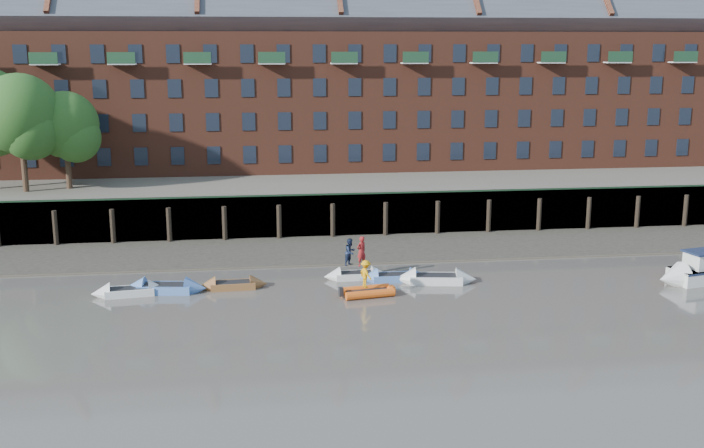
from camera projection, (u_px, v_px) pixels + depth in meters
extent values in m
plane|color=#59544D|center=(419.00, 338.00, 40.86)|extent=(220.00, 220.00, 0.00)
cube|color=#3D382F|center=(367.00, 249.00, 58.29)|extent=(110.00, 8.00, 0.50)
cube|color=#4C4336|center=(374.00, 262.00, 55.00)|extent=(110.00, 1.60, 0.10)
cube|color=#2D2A26|center=(358.00, 214.00, 62.20)|extent=(110.00, 0.80, 3.20)
cylinder|color=black|center=(55.00, 228.00, 58.89)|extent=(0.36, 0.36, 2.60)
cylinder|color=black|center=(113.00, 227.00, 59.39)|extent=(0.36, 0.36, 2.60)
cylinder|color=black|center=(169.00, 225.00, 59.89)|extent=(0.36, 0.36, 2.60)
cylinder|color=black|center=(225.00, 224.00, 60.39)|extent=(0.36, 0.36, 2.60)
cylinder|color=black|center=(279.00, 222.00, 60.89)|extent=(0.36, 0.36, 2.60)
cylinder|color=black|center=(333.00, 221.00, 61.39)|extent=(0.36, 0.36, 2.60)
cylinder|color=black|center=(386.00, 219.00, 61.89)|extent=(0.36, 0.36, 2.60)
cylinder|color=black|center=(438.00, 218.00, 62.39)|extent=(0.36, 0.36, 2.60)
cylinder|color=black|center=(489.00, 217.00, 62.88)|extent=(0.36, 0.36, 2.60)
cylinder|color=black|center=(539.00, 215.00, 63.38)|extent=(0.36, 0.36, 2.60)
cylinder|color=black|center=(589.00, 214.00, 63.88)|extent=(0.36, 0.36, 2.60)
cylinder|color=black|center=(637.00, 212.00, 64.38)|extent=(0.36, 0.36, 2.60)
cylinder|color=black|center=(685.00, 211.00, 64.88)|extent=(0.36, 0.36, 2.60)
cube|color=#264C2D|center=(359.00, 194.00, 61.55)|extent=(110.00, 0.06, 0.10)
cube|color=#5E594D|center=(338.00, 184.00, 75.37)|extent=(110.00, 28.00, 3.20)
cube|color=brown|center=(337.00, 100.00, 74.68)|extent=(80.00, 10.00, 12.00)
cube|color=#42444C|center=(336.00, 18.00, 73.12)|extent=(80.60, 15.56, 15.56)
cube|color=black|center=(29.00, 158.00, 67.49)|extent=(1.10, 0.12, 1.50)
cube|color=black|center=(67.00, 158.00, 67.86)|extent=(1.10, 0.12, 1.50)
cube|color=black|center=(104.00, 157.00, 68.24)|extent=(1.10, 0.12, 1.50)
cube|color=black|center=(141.00, 156.00, 68.61)|extent=(1.10, 0.12, 1.50)
cube|color=black|center=(178.00, 156.00, 68.99)|extent=(1.10, 0.12, 1.50)
cube|color=black|center=(214.00, 155.00, 69.36)|extent=(1.10, 0.12, 1.50)
cube|color=black|center=(250.00, 155.00, 69.74)|extent=(1.10, 0.12, 1.50)
cube|color=black|center=(285.00, 154.00, 70.11)|extent=(1.10, 0.12, 1.50)
cube|color=black|center=(320.00, 153.00, 70.49)|extent=(1.10, 0.12, 1.50)
cube|color=black|center=(355.00, 153.00, 70.86)|extent=(1.10, 0.12, 1.50)
cube|color=black|center=(389.00, 152.00, 71.24)|extent=(1.10, 0.12, 1.50)
cube|color=black|center=(423.00, 152.00, 71.61)|extent=(1.10, 0.12, 1.50)
cube|color=black|center=(457.00, 151.00, 71.98)|extent=(1.10, 0.12, 1.50)
cube|color=black|center=(490.00, 151.00, 72.36)|extent=(1.10, 0.12, 1.50)
cube|color=black|center=(523.00, 150.00, 72.73)|extent=(1.10, 0.12, 1.50)
cube|color=black|center=(555.00, 149.00, 73.11)|extent=(1.10, 0.12, 1.50)
cube|color=black|center=(587.00, 149.00, 73.48)|extent=(1.10, 0.12, 1.50)
cube|color=black|center=(619.00, 148.00, 73.86)|extent=(1.10, 0.12, 1.50)
cube|color=black|center=(651.00, 148.00, 74.23)|extent=(1.10, 0.12, 1.50)
cube|color=black|center=(682.00, 147.00, 74.61)|extent=(1.10, 0.12, 1.50)
cube|color=black|center=(26.00, 124.00, 66.88)|extent=(1.10, 0.12, 1.50)
cube|color=black|center=(64.00, 124.00, 67.26)|extent=(1.10, 0.12, 1.50)
cube|color=black|center=(102.00, 123.00, 67.63)|extent=(1.10, 0.12, 1.50)
cube|color=black|center=(139.00, 123.00, 68.01)|extent=(1.10, 0.12, 1.50)
cube|color=black|center=(176.00, 122.00, 68.38)|extent=(1.10, 0.12, 1.50)
cube|color=black|center=(213.00, 122.00, 68.75)|extent=(1.10, 0.12, 1.50)
cube|color=black|center=(249.00, 122.00, 69.13)|extent=(1.10, 0.12, 1.50)
cube|color=black|center=(284.00, 121.00, 69.50)|extent=(1.10, 0.12, 1.50)
cube|color=black|center=(320.00, 121.00, 69.88)|extent=(1.10, 0.12, 1.50)
cube|color=black|center=(355.00, 120.00, 70.25)|extent=(1.10, 0.12, 1.50)
cube|color=black|center=(389.00, 120.00, 70.63)|extent=(1.10, 0.12, 1.50)
cube|color=black|center=(424.00, 119.00, 71.00)|extent=(1.10, 0.12, 1.50)
cube|color=black|center=(457.00, 119.00, 71.38)|extent=(1.10, 0.12, 1.50)
cube|color=black|center=(491.00, 119.00, 71.75)|extent=(1.10, 0.12, 1.50)
cube|color=black|center=(524.00, 118.00, 72.13)|extent=(1.10, 0.12, 1.50)
cube|color=black|center=(557.00, 118.00, 72.50)|extent=(1.10, 0.12, 1.50)
cube|color=black|center=(589.00, 117.00, 72.87)|extent=(1.10, 0.12, 1.50)
cube|color=black|center=(622.00, 117.00, 73.25)|extent=(1.10, 0.12, 1.50)
cube|color=black|center=(653.00, 117.00, 73.62)|extent=(1.10, 0.12, 1.50)
cube|color=black|center=(685.00, 116.00, 74.00)|extent=(1.10, 0.12, 1.50)
cube|color=black|center=(23.00, 89.00, 66.27)|extent=(1.10, 0.12, 1.50)
cube|color=black|center=(62.00, 89.00, 66.65)|extent=(1.10, 0.12, 1.50)
cube|color=black|center=(100.00, 89.00, 67.02)|extent=(1.10, 0.12, 1.50)
cube|color=black|center=(137.00, 89.00, 67.40)|extent=(1.10, 0.12, 1.50)
cube|color=black|center=(175.00, 88.00, 67.77)|extent=(1.10, 0.12, 1.50)
cube|color=black|center=(211.00, 88.00, 68.15)|extent=(1.10, 0.12, 1.50)
cube|color=black|center=(248.00, 88.00, 68.52)|extent=(1.10, 0.12, 1.50)
cube|color=black|center=(284.00, 88.00, 68.90)|extent=(1.10, 0.12, 1.50)
cube|color=black|center=(319.00, 87.00, 69.27)|extent=(1.10, 0.12, 1.50)
cube|color=black|center=(355.00, 87.00, 69.64)|extent=(1.10, 0.12, 1.50)
cube|color=black|center=(390.00, 87.00, 70.02)|extent=(1.10, 0.12, 1.50)
cube|color=black|center=(424.00, 87.00, 70.39)|extent=(1.10, 0.12, 1.50)
cube|color=black|center=(458.00, 86.00, 70.77)|extent=(1.10, 0.12, 1.50)
cube|color=black|center=(492.00, 86.00, 71.14)|extent=(1.10, 0.12, 1.50)
cube|color=black|center=(526.00, 86.00, 71.52)|extent=(1.10, 0.12, 1.50)
cube|color=black|center=(559.00, 86.00, 71.89)|extent=(1.10, 0.12, 1.50)
cube|color=black|center=(591.00, 85.00, 72.27)|extent=(1.10, 0.12, 1.50)
cube|color=black|center=(624.00, 85.00, 72.64)|extent=(1.10, 0.12, 1.50)
cube|color=black|center=(656.00, 85.00, 73.02)|extent=(1.10, 0.12, 1.50)
cube|color=black|center=(688.00, 85.00, 73.39)|extent=(1.10, 0.12, 1.50)
cube|color=black|center=(20.00, 54.00, 65.67)|extent=(1.10, 0.12, 1.50)
cube|color=black|center=(59.00, 54.00, 66.04)|extent=(1.10, 0.12, 1.50)
cube|color=black|center=(97.00, 54.00, 66.41)|extent=(1.10, 0.12, 1.50)
cube|color=black|center=(135.00, 54.00, 66.79)|extent=(1.10, 0.12, 1.50)
cube|color=black|center=(173.00, 54.00, 67.16)|extent=(1.10, 0.12, 1.50)
cube|color=black|center=(210.00, 54.00, 67.54)|extent=(1.10, 0.12, 1.50)
cube|color=black|center=(247.00, 54.00, 67.91)|extent=(1.10, 0.12, 1.50)
cube|color=black|center=(283.00, 54.00, 68.29)|extent=(1.10, 0.12, 1.50)
cube|color=black|center=(319.00, 53.00, 68.66)|extent=(1.10, 0.12, 1.50)
cube|color=black|center=(355.00, 53.00, 69.04)|extent=(1.10, 0.12, 1.50)
cube|color=black|center=(390.00, 53.00, 69.41)|extent=(1.10, 0.12, 1.50)
cube|color=black|center=(425.00, 53.00, 69.79)|extent=(1.10, 0.12, 1.50)
cube|color=black|center=(459.00, 53.00, 70.16)|extent=(1.10, 0.12, 1.50)
cube|color=black|center=(493.00, 53.00, 70.53)|extent=(1.10, 0.12, 1.50)
cube|color=black|center=(527.00, 53.00, 70.91)|extent=(1.10, 0.12, 1.50)
cube|color=black|center=(560.00, 53.00, 71.28)|extent=(1.10, 0.12, 1.50)
cube|color=black|center=(593.00, 53.00, 71.66)|extent=(1.10, 0.12, 1.50)
cube|color=black|center=(626.00, 53.00, 72.03)|extent=(1.10, 0.12, 1.50)
cube|color=black|center=(658.00, 53.00, 72.41)|extent=(1.10, 0.12, 1.50)
cube|color=black|center=(690.00, 53.00, 72.78)|extent=(1.10, 0.12, 1.50)
cylinder|color=#3A281C|center=(24.00, 161.00, 62.18)|extent=(0.44, 0.44, 4.75)
sphere|color=#29561E|center=(20.00, 114.00, 61.42)|extent=(6.08, 6.08, 6.08)
cylinder|color=#3A281C|center=(68.00, 163.00, 63.61)|extent=(0.44, 0.44, 4.00)
sphere|color=#29561E|center=(65.00, 125.00, 62.97)|extent=(5.12, 5.12, 5.12)
cube|color=silver|center=(130.00, 291.00, 47.68)|extent=(2.91, 1.60, 0.43)
cone|color=silver|center=(158.00, 289.00, 48.09)|extent=(1.23, 1.38, 1.25)
cone|color=silver|center=(100.00, 294.00, 47.28)|extent=(1.23, 1.38, 1.25)
cube|color=black|center=(129.00, 288.00, 47.64)|extent=(2.41, 1.23, 0.06)
cube|color=#4F78BF|center=(165.00, 288.00, 48.23)|extent=(3.26, 1.80, 0.49)
cone|color=#4F78BF|center=(196.00, 288.00, 48.22)|extent=(1.38, 1.55, 1.40)
cone|color=#4F78BF|center=(134.00, 288.00, 48.24)|extent=(1.38, 1.55, 1.40)
cube|color=black|center=(165.00, 285.00, 48.18)|extent=(2.70, 1.39, 0.06)
cube|color=brown|center=(233.00, 285.00, 48.96)|extent=(2.68, 1.31, 0.41)
cone|color=brown|center=(259.00, 284.00, 49.22)|extent=(1.08, 1.23, 1.18)
cone|color=brown|center=(207.00, 287.00, 48.69)|extent=(1.08, 1.23, 1.18)
cube|color=black|center=(233.00, 282.00, 48.92)|extent=(2.23, 0.99, 0.06)
cube|color=silver|center=(356.00, 275.00, 51.02)|extent=(2.61, 1.25, 0.40)
cone|color=silver|center=(380.00, 274.00, 51.26)|extent=(1.04, 1.20, 1.16)
cone|color=silver|center=(332.00, 276.00, 50.78)|extent=(1.04, 1.20, 1.16)
cube|color=black|center=(356.00, 273.00, 50.98)|extent=(2.17, 0.94, 0.06)
cube|color=#4F78BF|center=(394.00, 277.00, 50.58)|extent=(2.68, 1.23, 0.42)
cone|color=#4F78BF|center=(419.00, 276.00, 50.77)|extent=(1.05, 1.21, 1.21)
cone|color=#4F78BF|center=(369.00, 278.00, 50.40)|extent=(1.05, 1.21, 1.21)
cube|color=black|center=(394.00, 274.00, 50.54)|extent=(2.23, 0.92, 0.06)
cube|color=silver|center=(436.00, 279.00, 50.10)|extent=(3.36, 1.91, 0.50)
cone|color=silver|center=(466.00, 279.00, 50.06)|extent=(1.44, 1.61, 1.43)
cone|color=silver|center=(405.00, 279.00, 50.15)|extent=(1.44, 1.61, 1.43)
cube|color=black|center=(436.00, 275.00, 50.06)|extent=(2.78, 1.47, 0.06)
cylinder|color=#E45814|center=(365.00, 289.00, 48.05)|extent=(2.94, 0.95, 0.48)
cylinder|color=#E45814|center=(370.00, 294.00, 47.10)|extent=(2.94, 0.95, 0.48)
sphere|color=#E45814|center=(391.00, 290.00, 47.99)|extent=(0.55, 0.55, 0.55)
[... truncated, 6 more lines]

